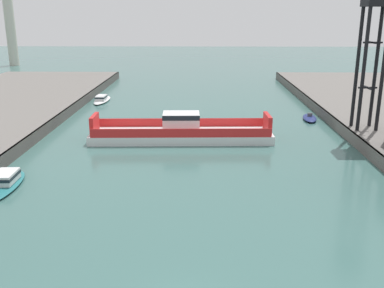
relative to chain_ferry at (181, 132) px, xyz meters
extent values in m
cube|color=silver|center=(0.00, 0.00, -0.53)|extent=(23.17, 6.39, 1.10)
cube|color=red|center=(-0.09, 2.74, 0.57)|extent=(22.06, 0.88, 1.10)
cube|color=red|center=(0.09, -2.74, 0.57)|extent=(22.06, 0.88, 1.10)
cube|color=silver|center=(0.00, 0.00, 1.25)|extent=(4.70, 3.24, 2.46)
cube|color=black|center=(0.00, 0.00, 2.13)|extent=(4.74, 3.28, 0.60)
cube|color=red|center=(10.99, 0.38, 1.12)|extent=(0.63, 3.94, 2.20)
cube|color=red|center=(-10.99, -0.38, 1.12)|extent=(0.63, 3.94, 2.20)
ellipsoid|color=navy|center=(19.12, 11.61, -0.81)|extent=(2.72, 5.74, 0.54)
cube|color=#4C4C51|center=(19.12, 11.61, -0.28)|extent=(0.74, 0.49, 0.50)
ellipsoid|color=#237075|center=(-15.81, -16.62, -0.88)|extent=(2.92, 8.41, 0.40)
cube|color=silver|center=(-15.83, -16.00, -0.21)|extent=(1.94, 2.98, 0.95)
cube|color=black|center=(-15.83, -16.00, -0.09)|extent=(1.99, 3.06, 0.28)
ellipsoid|color=white|center=(-15.71, 25.49, -0.85)|extent=(2.57, 8.35, 0.46)
cube|color=silver|center=(-15.73, 24.86, -0.23)|extent=(1.71, 2.94, 0.78)
cube|color=black|center=(-15.73, 24.86, -0.14)|extent=(1.76, 3.03, 0.23)
cylinder|color=black|center=(22.06, 1.74, 7.88)|extent=(0.44, 0.44, 14.81)
cylinder|color=black|center=(24.38, 1.74, 7.88)|extent=(0.44, 0.44, 14.81)
cylinder|color=black|center=(22.06, -0.59, 7.88)|extent=(0.44, 0.44, 14.81)
cylinder|color=black|center=(24.38, -0.59, 7.88)|extent=(0.44, 0.44, 14.81)
cube|color=black|center=(23.22, 0.58, 5.66)|extent=(2.32, 0.20, 0.20)
cube|color=black|center=(23.22, 0.58, 5.66)|extent=(0.20, 2.32, 0.20)
cube|color=black|center=(23.22, 0.58, 11.14)|extent=(2.32, 0.20, 0.20)
cube|color=black|center=(23.22, 0.58, 11.14)|extent=(0.20, 2.32, 0.20)
cylinder|color=beige|center=(-55.56, 83.10, 18.01)|extent=(2.92, 2.92, 38.17)
camera|label=1|loc=(2.47, -54.39, 14.55)|focal=41.31mm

